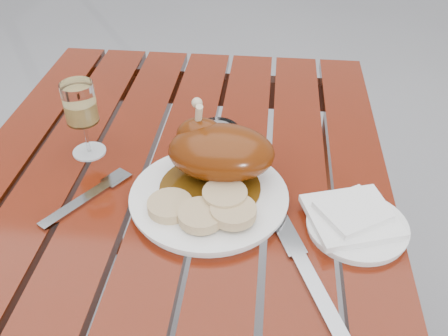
# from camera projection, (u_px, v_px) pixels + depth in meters

# --- Properties ---
(table) EXTENTS (0.80, 1.20, 0.75)m
(table) POSITION_uv_depth(u_px,v_px,m) (179.00, 325.00, 1.11)
(table) COLOR maroon
(table) RESTS_ON ground
(dinner_plate) EXTENTS (0.29, 0.29, 0.02)m
(dinner_plate) POSITION_uv_depth(u_px,v_px,m) (209.00, 198.00, 0.87)
(dinner_plate) COLOR white
(dinner_plate) RESTS_ON table
(roast_duck) EXTENTS (0.20, 0.19, 0.14)m
(roast_duck) POSITION_uv_depth(u_px,v_px,m) (218.00, 152.00, 0.88)
(roast_duck) COLOR #4E2E08
(roast_duck) RESTS_ON dinner_plate
(bread_dumplings) EXTENTS (0.18, 0.12, 0.03)m
(bread_dumplings) POSITION_uv_depth(u_px,v_px,m) (207.00, 207.00, 0.82)
(bread_dumplings) COLOR tan
(bread_dumplings) RESTS_ON dinner_plate
(wine_glass) EXTENTS (0.08, 0.08, 0.15)m
(wine_glass) POSITION_uv_depth(u_px,v_px,m) (83.00, 120.00, 0.95)
(wine_glass) COLOR #D5B560
(wine_glass) RESTS_ON table
(side_plate) EXTENTS (0.19, 0.19, 0.01)m
(side_plate) POSITION_uv_depth(u_px,v_px,m) (357.00, 227.00, 0.82)
(side_plate) COLOR white
(side_plate) RESTS_ON table
(napkin) EXTENTS (0.17, 0.16, 0.01)m
(napkin) POSITION_uv_depth(u_px,v_px,m) (351.00, 216.00, 0.82)
(napkin) COLOR white
(napkin) RESTS_ON side_plate
(ashtray) EXTENTS (0.10, 0.10, 0.02)m
(ashtray) POSITION_uv_depth(u_px,v_px,m) (217.00, 133.00, 1.03)
(ashtray) COLOR #B2B7BC
(ashtray) RESTS_ON table
(fork) EXTENTS (0.11, 0.16, 0.01)m
(fork) POSITION_uv_depth(u_px,v_px,m) (83.00, 200.00, 0.88)
(fork) COLOR gray
(fork) RESTS_ON table
(knife) EXTENTS (0.11, 0.23, 0.01)m
(knife) POSITION_uv_depth(u_px,v_px,m) (312.00, 282.00, 0.73)
(knife) COLOR gray
(knife) RESTS_ON table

